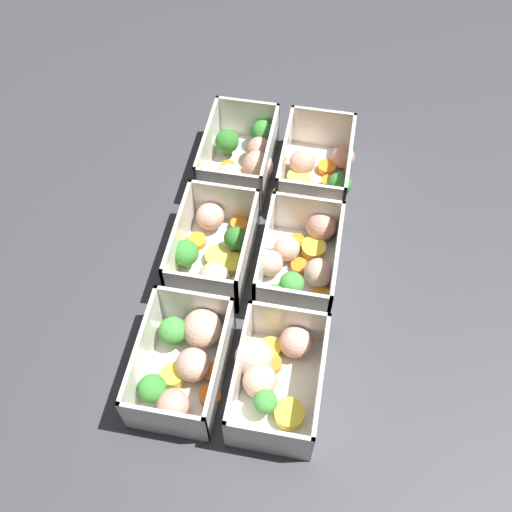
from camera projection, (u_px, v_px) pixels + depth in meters
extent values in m
plane|color=#38383D|center=(256.00, 266.00, 0.86)|extent=(4.00, 4.00, 0.00)
cube|color=silver|center=(239.00, 169.00, 0.96)|extent=(0.16, 0.10, 0.00)
cube|color=silver|center=(208.00, 149.00, 0.94)|extent=(0.16, 0.01, 0.08)
cube|color=silver|center=(269.00, 157.00, 0.93)|extent=(0.16, 0.01, 0.08)
cube|color=silver|center=(248.00, 119.00, 0.97)|extent=(0.01, 0.10, 0.08)
cube|color=silver|center=(228.00, 190.00, 0.89)|extent=(0.01, 0.10, 0.08)
cylinder|color=#407A37|center=(228.00, 150.00, 0.97)|extent=(0.01, 0.01, 0.01)
sphere|color=#2D7228|center=(227.00, 141.00, 0.95)|extent=(0.04, 0.04, 0.04)
cylinder|color=orange|center=(228.00, 167.00, 0.95)|extent=(0.03, 0.03, 0.01)
sphere|color=tan|center=(259.00, 150.00, 0.95)|extent=(0.06, 0.06, 0.04)
sphere|color=#D19E8C|center=(229.00, 177.00, 0.92)|extent=(0.06, 0.06, 0.04)
sphere|color=#D19E8C|center=(258.00, 166.00, 0.93)|extent=(0.07, 0.07, 0.05)
cylinder|color=orange|center=(240.00, 195.00, 0.92)|extent=(0.03, 0.03, 0.01)
cylinder|color=yellow|center=(247.00, 185.00, 0.93)|extent=(0.05, 0.05, 0.01)
cylinder|color=#519448|center=(222.00, 195.00, 0.92)|extent=(0.01, 0.01, 0.01)
sphere|color=#42933D|center=(221.00, 186.00, 0.90)|extent=(0.04, 0.04, 0.04)
cylinder|color=#49883F|center=(262.00, 142.00, 0.98)|extent=(0.01, 0.01, 0.01)
sphere|color=#388433|center=(262.00, 132.00, 0.96)|extent=(0.04, 0.04, 0.04)
cube|color=silver|center=(215.00, 259.00, 0.86)|extent=(0.16, 0.10, 0.00)
cube|color=silver|center=(179.00, 240.00, 0.84)|extent=(0.16, 0.01, 0.08)
cube|color=silver|center=(248.00, 250.00, 0.83)|extent=(0.16, 0.01, 0.08)
cube|color=silver|center=(225.00, 203.00, 0.87)|extent=(0.01, 0.10, 0.08)
cube|color=silver|center=(200.00, 292.00, 0.79)|extent=(0.01, 0.10, 0.08)
cylinder|color=orange|center=(197.00, 241.00, 0.87)|extent=(0.04, 0.04, 0.01)
cylinder|color=#DBC647|center=(218.00, 256.00, 0.86)|extent=(0.05, 0.05, 0.01)
cylinder|color=#DBC647|center=(187.00, 288.00, 0.82)|extent=(0.05, 0.05, 0.01)
sphere|color=#D19E8C|center=(210.00, 216.00, 0.88)|extent=(0.06, 0.06, 0.04)
cylinder|color=orange|center=(239.00, 225.00, 0.89)|extent=(0.04, 0.04, 0.01)
sphere|color=beige|center=(214.00, 278.00, 0.81)|extent=(0.05, 0.05, 0.04)
cylinder|color=#407A37|center=(236.00, 246.00, 0.86)|extent=(0.01, 0.01, 0.01)
sphere|color=#2D7228|center=(235.00, 238.00, 0.85)|extent=(0.03, 0.03, 0.03)
cylinder|color=#49883F|center=(187.00, 261.00, 0.85)|extent=(0.01, 0.01, 0.01)
sphere|color=#388433|center=(186.00, 253.00, 0.83)|extent=(0.04, 0.04, 0.04)
cylinder|color=yellow|center=(233.00, 263.00, 0.85)|extent=(0.04, 0.04, 0.01)
cube|color=silver|center=(184.00, 374.00, 0.76)|extent=(0.16, 0.10, 0.00)
cube|color=silver|center=(143.00, 355.00, 0.74)|extent=(0.16, 0.01, 0.08)
cube|color=silver|center=(220.00, 369.00, 0.73)|extent=(0.16, 0.01, 0.08)
cube|color=silver|center=(196.00, 308.00, 0.77)|extent=(0.01, 0.10, 0.08)
cube|color=silver|center=(164.00, 423.00, 0.69)|extent=(0.01, 0.10, 0.08)
cylinder|color=orange|center=(210.00, 396.00, 0.74)|extent=(0.04, 0.04, 0.01)
sphere|color=tan|center=(173.00, 405.00, 0.72)|extent=(0.05, 0.05, 0.04)
sphere|color=beige|center=(202.00, 328.00, 0.77)|extent=(0.07, 0.07, 0.05)
cylinder|color=#519448|center=(175.00, 338.00, 0.78)|extent=(0.01, 0.01, 0.01)
sphere|color=#42933D|center=(173.00, 330.00, 0.76)|extent=(0.04, 0.04, 0.04)
cylinder|color=#49883F|center=(155.00, 394.00, 0.74)|extent=(0.01, 0.01, 0.01)
sphere|color=#388433|center=(152.00, 388.00, 0.72)|extent=(0.04, 0.04, 0.04)
cylinder|color=yellow|center=(173.00, 376.00, 0.75)|extent=(0.04, 0.04, 0.02)
sphere|color=#D19E8C|center=(193.00, 365.00, 0.74)|extent=(0.06, 0.06, 0.04)
cylinder|color=orange|center=(214.00, 373.00, 0.75)|extent=(0.03, 0.03, 0.01)
cube|color=silver|center=(314.00, 179.00, 0.95)|extent=(0.16, 0.10, 0.00)
cube|color=silver|center=(284.00, 159.00, 0.92)|extent=(0.16, 0.01, 0.08)
cube|color=silver|center=(348.00, 167.00, 0.91)|extent=(0.16, 0.01, 0.08)
cube|color=silver|center=(322.00, 128.00, 0.96)|extent=(0.01, 0.10, 0.08)
cube|color=silver|center=(309.00, 201.00, 0.88)|extent=(0.01, 0.10, 0.08)
sphere|color=tan|center=(302.00, 162.00, 0.94)|extent=(0.05, 0.05, 0.04)
cylinder|color=#49883F|center=(338.00, 194.00, 0.92)|extent=(0.01, 0.01, 0.02)
sphere|color=#388433|center=(339.00, 184.00, 0.90)|extent=(0.04, 0.04, 0.04)
sphere|color=tan|center=(343.00, 157.00, 0.95)|extent=(0.04, 0.04, 0.04)
cylinder|color=orange|center=(327.00, 167.00, 0.95)|extent=(0.03, 0.03, 0.01)
sphere|color=beige|center=(286.00, 199.00, 0.89)|extent=(0.06, 0.06, 0.05)
cylinder|color=#DBC647|center=(304.00, 190.00, 0.92)|extent=(0.04, 0.04, 0.02)
cylinder|color=#DBC647|center=(298.00, 179.00, 0.93)|extent=(0.05, 0.05, 0.02)
cylinder|color=orange|center=(299.00, 157.00, 0.96)|extent=(0.03, 0.03, 0.01)
cylinder|color=orange|center=(328.00, 183.00, 0.93)|extent=(0.02, 0.02, 0.02)
cube|color=silver|center=(298.00, 272.00, 0.85)|extent=(0.16, 0.10, 0.00)
cube|color=silver|center=(264.00, 253.00, 0.82)|extent=(0.16, 0.01, 0.08)
cube|color=silver|center=(335.00, 263.00, 0.81)|extent=(0.16, 0.01, 0.08)
cube|color=silver|center=(307.00, 214.00, 0.86)|extent=(0.01, 0.10, 0.08)
cube|color=silver|center=(291.00, 306.00, 0.78)|extent=(0.01, 0.10, 0.08)
sphere|color=#D19E8C|center=(270.00, 263.00, 0.83)|extent=(0.05, 0.05, 0.04)
cylinder|color=orange|center=(299.00, 266.00, 0.85)|extent=(0.03, 0.03, 0.01)
sphere|color=#D19E8C|center=(287.00, 248.00, 0.85)|extent=(0.05, 0.05, 0.04)
cylinder|color=#519448|center=(291.00, 290.00, 0.82)|extent=(0.01, 0.01, 0.01)
sphere|color=#42933D|center=(292.00, 284.00, 0.81)|extent=(0.03, 0.03, 0.03)
cylinder|color=#519448|center=(273.00, 303.00, 0.81)|extent=(0.01, 0.01, 0.01)
sphere|color=#42933D|center=(274.00, 296.00, 0.79)|extent=(0.03, 0.03, 0.03)
cylinder|color=yellow|center=(313.00, 249.00, 0.86)|extent=(0.05, 0.05, 0.02)
cylinder|color=orange|center=(297.00, 242.00, 0.87)|extent=(0.03, 0.03, 0.01)
cylinder|color=orange|center=(321.00, 293.00, 0.82)|extent=(0.03, 0.03, 0.01)
sphere|color=#D19E8C|center=(319.00, 273.00, 0.82)|extent=(0.06, 0.06, 0.04)
sphere|color=tan|center=(321.00, 225.00, 0.86)|extent=(0.06, 0.06, 0.04)
cube|color=silver|center=(278.00, 390.00, 0.75)|extent=(0.16, 0.10, 0.00)
cube|color=silver|center=(239.00, 372.00, 0.72)|extent=(0.16, 0.01, 0.08)
cube|color=silver|center=(319.00, 386.00, 0.71)|extent=(0.16, 0.01, 0.08)
cube|color=silver|center=(288.00, 323.00, 0.76)|extent=(0.01, 0.10, 0.08)
cube|color=silver|center=(268.00, 442.00, 0.68)|extent=(0.01, 0.10, 0.08)
cylinder|color=orange|center=(271.00, 364.00, 0.76)|extent=(0.04, 0.04, 0.01)
sphere|color=#D19E8C|center=(254.00, 358.00, 0.75)|extent=(0.05, 0.05, 0.05)
cylinder|color=yellow|center=(270.00, 349.00, 0.77)|extent=(0.03, 0.03, 0.01)
sphere|color=#D19E8C|center=(260.00, 381.00, 0.73)|extent=(0.05, 0.05, 0.04)
cylinder|color=#519448|center=(265.00, 407.00, 0.73)|extent=(0.01, 0.01, 0.02)
sphere|color=#42933D|center=(265.00, 402.00, 0.71)|extent=(0.03, 0.03, 0.03)
sphere|color=#D19E8C|center=(295.00, 342.00, 0.76)|extent=(0.05, 0.05, 0.04)
cylinder|color=yellow|center=(289.00, 414.00, 0.72)|extent=(0.05, 0.05, 0.02)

